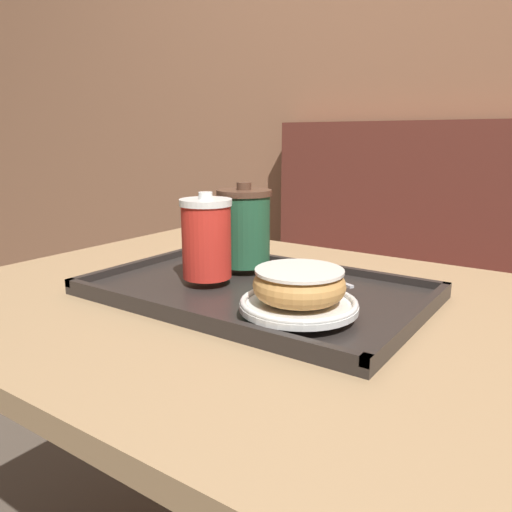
# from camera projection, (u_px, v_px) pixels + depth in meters

# --- Properties ---
(wall_behind) EXTENTS (8.00, 0.05, 2.40)m
(wall_behind) POSITION_uv_depth(u_px,v_px,m) (448.00, 55.00, 1.55)
(wall_behind) COLOR #9E6B4C
(wall_behind) RESTS_ON ground_plane
(booth_bench) EXTENTS (1.41, 0.44, 1.00)m
(booth_bench) POSITION_uv_depth(u_px,v_px,m) (462.00, 357.00, 1.48)
(booth_bench) COLOR brown
(booth_bench) RESTS_ON ground_plane
(cafe_table) EXTENTS (0.96, 0.76, 0.71)m
(cafe_table) POSITION_uv_depth(u_px,v_px,m) (241.00, 386.00, 0.83)
(cafe_table) COLOR tan
(cafe_table) RESTS_ON ground_plane
(serving_tray) EXTENTS (0.51, 0.33, 0.02)m
(serving_tray) POSITION_uv_depth(u_px,v_px,m) (256.00, 291.00, 0.78)
(serving_tray) COLOR #282321
(serving_tray) RESTS_ON cafe_table
(coffee_cup_front) EXTENTS (0.08, 0.08, 0.14)m
(coffee_cup_front) POSITION_uv_depth(u_px,v_px,m) (206.00, 238.00, 0.78)
(coffee_cup_front) COLOR red
(coffee_cup_front) RESTS_ON serving_tray
(coffee_cup_rear) EXTENTS (0.09, 0.09, 0.14)m
(coffee_cup_rear) POSITION_uv_depth(u_px,v_px,m) (244.00, 227.00, 0.86)
(coffee_cup_rear) COLOR #235638
(coffee_cup_rear) RESTS_ON serving_tray
(plate_with_chocolate_donut) EXTENTS (0.15, 0.15, 0.01)m
(plate_with_chocolate_donut) POSITION_uv_depth(u_px,v_px,m) (299.00, 304.00, 0.65)
(plate_with_chocolate_donut) COLOR white
(plate_with_chocolate_donut) RESTS_ON serving_tray
(donut_chocolate_glazed) EXTENTS (0.12, 0.12, 0.04)m
(donut_chocolate_glazed) POSITION_uv_depth(u_px,v_px,m) (299.00, 284.00, 0.64)
(donut_chocolate_glazed) COLOR tan
(donut_chocolate_glazed) RESTS_ON plate_with_chocolate_donut
(spoon) EXTENTS (0.13, 0.07, 0.01)m
(spoon) POSITION_uv_depth(u_px,v_px,m) (310.00, 271.00, 0.82)
(spoon) COLOR silver
(spoon) RESTS_ON serving_tray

